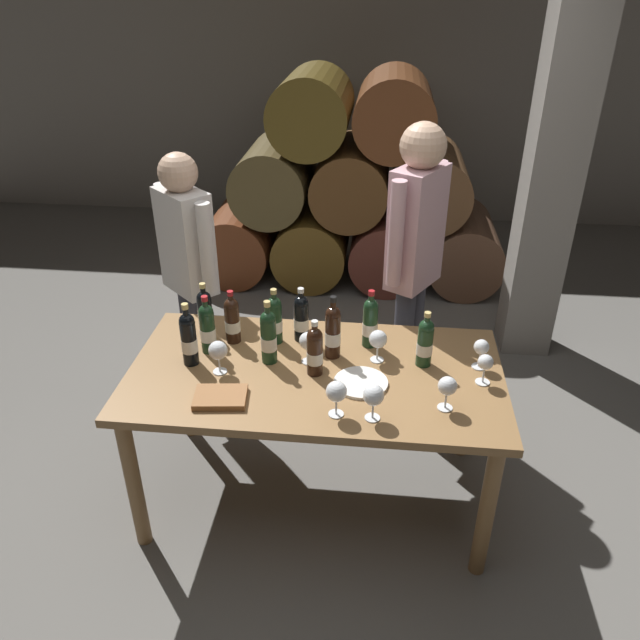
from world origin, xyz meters
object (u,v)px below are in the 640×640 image
at_px(wine_bottle_7, 275,319).
at_px(wine_glass_1, 218,351).
at_px(wine_bottle_9, 207,328).
at_px(wine_glass_5, 378,340).
at_px(wine_bottle_4, 269,336).
at_px(wine_glass_6, 373,396).
at_px(serving_plate, 361,383).
at_px(wine_glass_4, 481,348).
at_px(wine_bottle_3, 333,331).
at_px(wine_glass_7, 336,392).
at_px(wine_bottle_10, 370,322).
at_px(wine_glass_2, 308,342).
at_px(wine_bottle_8, 316,351).
at_px(wine_bottle_0, 232,320).
at_px(tasting_notebook, 220,397).
at_px(wine_bottle_6, 425,342).
at_px(taster_seated_left, 188,264).
at_px(sommelier_presenting, 415,251).
at_px(wine_bottle_2, 301,317).
at_px(wine_bottle_5, 189,338).
at_px(wine_glass_3, 485,363).
at_px(wine_glass_0, 447,387).
at_px(wine_bottle_1, 205,313).
at_px(dining_table, 315,387).

bearing_deg(wine_bottle_7, wine_glass_1, -125.74).
distance_m(wine_bottle_9, wine_glass_5, 0.80).
height_order(wine_bottle_4, wine_glass_6, wine_bottle_4).
distance_m(wine_bottle_7, serving_plate, 0.55).
distance_m(wine_glass_4, serving_plate, 0.57).
distance_m(wine_bottle_3, wine_bottle_7, 0.31).
height_order(wine_bottle_9, wine_glass_1, wine_bottle_9).
xyz_separation_m(wine_bottle_3, wine_glass_1, (-0.50, -0.19, -0.02)).
relative_size(wine_glass_6, wine_glass_7, 1.00).
bearing_deg(wine_bottle_10, wine_glass_4, -15.48).
height_order(wine_glass_2, wine_glass_4, wine_glass_2).
xyz_separation_m(wine_bottle_9, wine_glass_1, (0.09, -0.17, -0.02)).
distance_m(wine_bottle_8, wine_glass_6, 0.40).
bearing_deg(wine_bottle_0, wine_glass_2, -20.67).
relative_size(tasting_notebook, serving_plate, 0.92).
height_order(wine_bottle_8, serving_plate, wine_bottle_8).
height_order(wine_bottle_6, wine_glass_6, wine_bottle_6).
bearing_deg(wine_bottle_0, wine_bottle_7, 4.68).
distance_m(wine_bottle_0, wine_glass_5, 0.71).
relative_size(wine_bottle_8, taster_seated_left, 0.18).
distance_m(wine_bottle_4, tasting_notebook, 0.37).
xyz_separation_m(wine_bottle_3, sommelier_presenting, (0.38, 0.62, 0.15)).
xyz_separation_m(wine_bottle_2, sommelier_presenting, (0.54, 0.49, 0.16)).
distance_m(wine_bottle_5, wine_bottle_6, 1.07).
xyz_separation_m(wine_bottle_4, sommelier_presenting, (0.67, 0.70, 0.15)).
relative_size(wine_bottle_10, wine_glass_7, 1.84).
xyz_separation_m(wine_bottle_5, wine_glass_3, (1.32, -0.02, -0.03)).
relative_size(wine_bottle_4, wine_glass_5, 1.99).
distance_m(wine_bottle_0, tasting_notebook, 0.49).
distance_m(wine_bottle_2, wine_glass_0, 0.82).
height_order(wine_bottle_1, wine_bottle_4, wine_bottle_4).
distance_m(wine_bottle_0, wine_glass_3, 1.19).
bearing_deg(wine_glass_2, dining_table, -58.72).
bearing_deg(wine_bottle_6, wine_bottle_9, 179.60).
xyz_separation_m(wine_bottle_7, wine_glass_1, (-0.21, -0.29, -0.01)).
relative_size(wine_bottle_1, wine_bottle_5, 0.92).
bearing_deg(wine_glass_1, tasting_notebook, -75.21).
xyz_separation_m(dining_table, wine_glass_6, (0.27, -0.32, 0.20)).
bearing_deg(dining_table, wine_bottle_6, 12.01).
bearing_deg(wine_bottle_6, dining_table, -167.99).
xyz_separation_m(wine_glass_1, wine_glass_5, (0.71, 0.17, -0.00)).
xyz_separation_m(wine_bottle_1, wine_bottle_2, (0.47, 0.01, -0.00)).
relative_size(wine_bottle_2, sommelier_presenting, 0.16).
bearing_deg(wine_bottle_3, wine_glass_0, -34.86).
height_order(wine_bottle_6, wine_glass_0, wine_bottle_6).
height_order(wine_bottle_7, sommelier_presenting, sommelier_presenting).
height_order(wine_bottle_3, tasting_notebook, wine_bottle_3).
height_order(wine_bottle_4, wine_glass_0, wine_bottle_4).
relative_size(wine_bottle_7, wine_glass_3, 2.00).
bearing_deg(wine_bottle_1, wine_bottle_7, -4.43).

